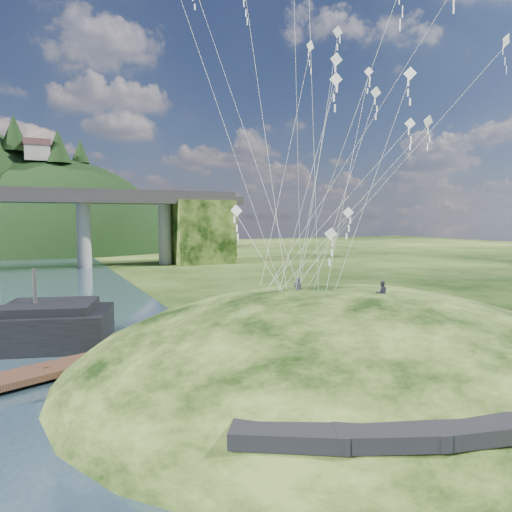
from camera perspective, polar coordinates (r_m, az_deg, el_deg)
name	(u,v)px	position (r m, az deg, el deg)	size (l,w,h in m)	color
ground	(237,400)	(25.11, -2.35, -17.58)	(320.00, 320.00, 0.00)	black
grass_hill	(339,390)	(31.02, 10.33, -16.15)	(36.00, 32.00, 13.00)	black
footpath	(505,405)	(21.64, 28.68, -16.03)	(22.29, 5.84, 0.83)	black
wooden_dock	(46,371)	(30.53, -24.80, -12.93)	(15.29, 7.78, 1.10)	#372016
kite_flyers	(353,279)	(29.20, 12.04, -2.87)	(4.62, 4.37, 1.58)	#292B37
kite_swarm	(334,61)	(32.14, 9.69, 22.93)	(18.62, 17.58, 20.30)	white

